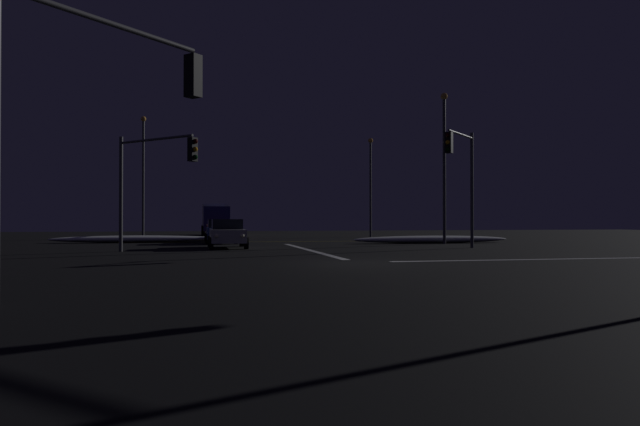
% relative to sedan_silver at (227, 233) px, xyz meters
% --- Properties ---
extents(ground, '(120.00, 120.00, 0.10)m').
position_rel_sedan_silver_xyz_m(ground, '(3.95, -11.90, -0.85)').
color(ground, black).
extents(stop_line_north, '(0.35, 15.06, 0.01)m').
position_rel_sedan_silver_xyz_m(stop_line_north, '(3.95, -3.14, -0.80)').
color(stop_line_north, white).
rests_on(stop_line_north, ground).
extents(centre_line_ns, '(22.00, 0.15, 0.01)m').
position_rel_sedan_silver_xyz_m(centre_line_ns, '(3.95, 8.46, -0.80)').
color(centre_line_ns, yellow).
rests_on(centre_line_ns, ground).
extents(crosswalk_bar_east, '(15.06, 0.40, 0.01)m').
position_rel_sedan_silver_xyz_m(crosswalk_bar_east, '(12.81, -11.90, -0.80)').
color(crosswalk_bar_east, white).
rests_on(crosswalk_bar_east, ground).
extents(snow_bank_left_curb, '(11.07, 1.50, 0.48)m').
position_rel_sedan_silver_xyz_m(snow_bank_left_curb, '(-5.62, 8.85, -0.56)').
color(snow_bank_left_curb, white).
rests_on(snow_bank_left_curb, ground).
extents(snow_bank_right_curb, '(10.74, 1.50, 0.49)m').
position_rel_sedan_silver_xyz_m(snow_bank_right_curb, '(13.51, 3.80, -0.56)').
color(snow_bank_right_curb, white).
rests_on(snow_bank_right_curb, ground).
extents(sedan_silver, '(2.02, 4.33, 1.57)m').
position_rel_sedan_silver_xyz_m(sedan_silver, '(0.00, 0.00, 0.00)').
color(sedan_silver, '#B7B7BC').
rests_on(sedan_silver, ground).
extents(sedan_blue, '(2.02, 4.33, 1.57)m').
position_rel_sedan_silver_xyz_m(sedan_blue, '(-0.07, 6.59, 0.00)').
color(sedan_blue, navy).
rests_on(sedan_blue, ground).
extents(sedan_gray, '(2.02, 4.33, 1.57)m').
position_rel_sedan_silver_xyz_m(sedan_gray, '(0.45, 12.26, 0.00)').
color(sedan_gray, slate).
rests_on(sedan_gray, ground).
extents(sedan_red, '(2.02, 4.33, 1.57)m').
position_rel_sedan_silver_xyz_m(sedan_red, '(0.25, 18.90, 0.00)').
color(sedan_red, maroon).
rests_on(sedan_red, ground).
extents(box_truck, '(2.68, 8.28, 3.08)m').
position_rel_sedan_silver_xyz_m(box_truck, '(0.29, 26.76, 0.91)').
color(box_truck, navy).
rests_on(box_truck, ground).
extents(traffic_signal_sw, '(3.74, 3.74, 6.01)m').
position_rel_sedan_silver_xyz_m(traffic_signal_sw, '(-3.72, -19.57, 3.40)').
color(traffic_signal_sw, '#4C4C51').
rests_on(traffic_signal_sw, ground).
extents(traffic_signal_ne, '(2.81, 2.81, 6.30)m').
position_rel_sedan_silver_xyz_m(traffic_signal_ne, '(12.05, -3.80, 3.51)').
color(traffic_signal_ne, '#4C4C51').
rests_on(traffic_signal_ne, ground).
extents(traffic_signal_nw, '(3.70, 3.70, 5.55)m').
position_rel_sedan_silver_xyz_m(traffic_signal_nw, '(-3.68, -4.28, 3.08)').
color(traffic_signal_nw, '#4C4C51').
rests_on(traffic_signal_nw, ground).
extents(streetlamp_left_far, '(0.44, 0.44, 10.17)m').
position_rel_sedan_silver_xyz_m(streetlamp_left_far, '(-5.92, 18.46, 4.99)').
color(streetlamp_left_far, '#424247').
rests_on(streetlamp_left_far, ground).
extents(streetlamp_right_near, '(0.44, 0.44, 9.64)m').
position_rel_sedan_silver_xyz_m(streetlamp_right_near, '(13.81, 2.46, 4.72)').
color(streetlamp_right_near, '#424247').
rests_on(streetlamp_right_near, ground).
extents(streetlamp_right_far, '(0.44, 0.44, 8.92)m').
position_rel_sedan_silver_xyz_m(streetlamp_right_far, '(13.81, 18.46, 4.35)').
color(streetlamp_right_far, '#424247').
rests_on(streetlamp_right_far, ground).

